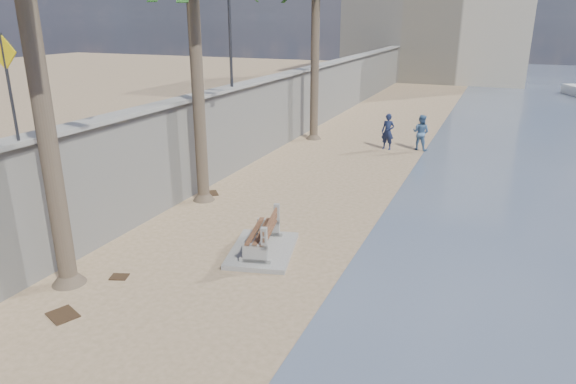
# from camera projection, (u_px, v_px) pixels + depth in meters

# --- Properties ---
(ground_plane) EXTENTS (140.00, 140.00, 0.00)m
(ground_plane) POSITION_uv_depth(u_px,v_px,m) (173.00, 361.00, 9.96)
(ground_plane) COLOR #9E8161
(seawall) EXTENTS (0.45, 70.00, 3.50)m
(seawall) POSITION_uv_depth(u_px,v_px,m) (300.00, 103.00, 28.75)
(seawall) COLOR gray
(seawall) RESTS_ON ground_plane
(wall_cap) EXTENTS (0.80, 70.00, 0.12)m
(wall_cap) POSITION_uv_depth(u_px,v_px,m) (300.00, 70.00, 28.17)
(wall_cap) COLOR gray
(wall_cap) RESTS_ON seawall
(end_building) EXTENTS (18.00, 12.00, 14.00)m
(end_building) POSITION_uv_depth(u_px,v_px,m) (440.00, 10.00, 53.82)
(end_building) COLOR #B7AA93
(end_building) RESTS_ON ground_plane
(bench_far) EXTENTS (2.23, 2.82, 1.04)m
(bench_far) POSITION_uv_depth(u_px,v_px,m) (262.00, 238.00, 14.41)
(bench_far) COLOR gray
(bench_far) RESTS_ON ground_plane
(pedestrian_sign) EXTENTS (0.78, 0.07, 2.40)m
(pedestrian_sign) POSITION_uv_depth(u_px,v_px,m) (7.00, 73.00, 11.43)
(pedestrian_sign) COLOR #2D2D33
(pedestrian_sign) RESTS_ON wall_cap
(streetlight) EXTENTS (0.28, 0.28, 5.12)m
(streetlight) POSITION_uv_depth(u_px,v_px,m) (229.00, 9.00, 20.15)
(streetlight) COLOR #2D2D33
(streetlight) RESTS_ON wall_cap
(person_a) EXTENTS (0.82, 0.63, 2.06)m
(person_a) POSITION_uv_depth(u_px,v_px,m) (388.00, 129.00, 25.58)
(person_a) COLOR #151D3C
(person_a) RESTS_ON ground_plane
(person_b) EXTENTS (1.10, 0.94, 1.97)m
(person_b) POSITION_uv_depth(u_px,v_px,m) (421.00, 131.00, 25.49)
(person_b) COLOR #476A94
(person_b) RESTS_ON ground_plane
(debris_b) EXTENTS (0.83, 0.76, 0.03)m
(debris_b) POSITION_uv_depth(u_px,v_px,m) (63.00, 315.00, 11.47)
(debris_b) COLOR #382616
(debris_b) RESTS_ON ground_plane
(debris_c) EXTENTS (0.80, 0.82, 0.03)m
(debris_c) POSITION_uv_depth(u_px,v_px,m) (211.00, 193.00, 19.40)
(debris_c) COLOR #382616
(debris_c) RESTS_ON ground_plane
(debris_d) EXTENTS (0.53, 0.47, 0.03)m
(debris_d) POSITION_uv_depth(u_px,v_px,m) (119.00, 277.00, 13.16)
(debris_d) COLOR #382616
(debris_d) RESTS_ON ground_plane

